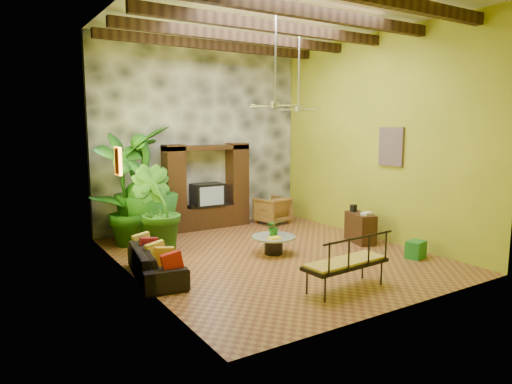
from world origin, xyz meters
TOP-DOWN VIEW (x-y plane):
  - ground at (0.00, 0.00)m, footprint 7.00×7.00m
  - ceiling at (0.00, 0.00)m, footprint 6.00×7.00m
  - back_wall at (0.00, 3.50)m, footprint 6.00×0.02m
  - left_wall at (-3.00, 0.00)m, footprint 0.02×7.00m
  - right_wall at (3.00, 0.00)m, footprint 0.02×7.00m
  - stone_accent_wall at (0.00, 3.44)m, footprint 5.98×0.10m
  - ceiling_beams at (0.00, 0.00)m, footprint 5.95×5.36m
  - entertainment_center at (0.00, 3.14)m, footprint 2.40×0.55m
  - ceiling_fan_front at (-0.20, -0.40)m, footprint 1.28×1.28m
  - ceiling_fan_back at (1.60, 1.20)m, footprint 1.28×1.28m
  - wall_art_mask at (-2.96, 1.00)m, footprint 0.06×0.32m
  - wall_art_painting at (2.96, -0.60)m, footprint 0.06×0.70m
  - sofa at (-2.65, -0.12)m, footprint 1.06×2.05m
  - wicker_armchair at (1.83, 2.67)m, footprint 0.98×1.00m
  - tall_plant_a at (-2.46, 2.42)m, footprint 1.66×1.46m
  - tall_plant_b at (-2.03, 1.52)m, footprint 1.37×1.35m
  - tall_plant_c at (-1.82, 2.79)m, footprint 2.07×2.07m
  - coffee_table at (0.07, 0.03)m, footprint 0.95×0.95m
  - centerpiece_plant at (0.12, 0.09)m, footprint 0.40×0.36m
  - yellow_tray at (-0.03, -0.16)m, footprint 0.29×0.22m
  - iron_bench at (-0.12, -2.51)m, footprint 1.64×0.67m
  - side_console at (2.40, -0.25)m, footprint 0.62×0.96m
  - green_bin at (2.46, -1.83)m, footprint 0.48×0.41m

SIDE VIEW (x-z plane):
  - ground at x=0.00m, z-range 0.00..0.00m
  - green_bin at x=2.46m, z-range 0.00..0.37m
  - coffee_table at x=0.07m, z-range 0.06..0.46m
  - sofa at x=-2.65m, z-range 0.00..0.57m
  - side_console at x=2.40m, z-range 0.00..0.71m
  - wicker_armchair at x=1.83m, z-range 0.00..0.77m
  - yellow_tray at x=-0.03m, z-range 0.40..0.43m
  - iron_bench at x=-0.12m, z-range 0.25..0.82m
  - centerpiece_plant at x=0.12m, z-range 0.40..0.78m
  - entertainment_center at x=0.00m, z-range -0.18..2.12m
  - tall_plant_b at x=-2.03m, z-range 0.00..1.94m
  - tall_plant_a at x=-2.46m, z-range 0.00..2.64m
  - tall_plant_c at x=-1.82m, z-range 0.00..2.80m
  - wall_art_mask at x=-2.96m, z-range 1.83..2.38m
  - wall_art_painting at x=2.96m, z-range 1.85..2.75m
  - back_wall at x=0.00m, z-range 0.00..5.00m
  - left_wall at x=-3.00m, z-range 0.00..5.00m
  - right_wall at x=3.00m, z-range 0.00..5.00m
  - stone_accent_wall at x=0.00m, z-range 0.01..4.99m
  - ceiling_fan_front at x=-0.20m, z-range 2.47..4.33m
  - ceiling_fan_back at x=1.60m, z-range 2.47..4.33m
  - ceiling_beams at x=0.00m, z-range 4.67..4.89m
  - ceiling at x=0.00m, z-range 4.99..5.01m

